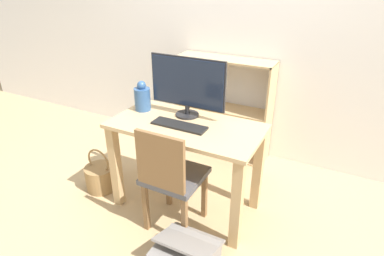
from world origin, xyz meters
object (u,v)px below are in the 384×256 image
vase (142,98)px  bookshelf (207,111)px  monitor (187,84)px  basket (101,177)px  keyboard (179,125)px  chair (171,176)px

vase → bookshelf: bearing=77.8°
monitor → basket: monitor is taller
keyboard → chair: chair is taller
vase → chair: 0.71m
monitor → basket: size_ratio=1.54×
bookshelf → basket: (-0.53, -1.10, -0.33)m
keyboard → vase: size_ratio=1.71×
chair → basket: chair is taller
vase → bookshelf: bookshelf is taller
monitor → bookshelf: (-0.19, 0.80, -0.56)m
keyboard → monitor: bearing=101.0°
keyboard → bookshelf: 1.07m
vase → chair: bearing=-38.2°
chair → basket: size_ratio=2.14×
monitor → basket: (-0.72, -0.30, -0.88)m
keyboard → basket: keyboard is taller
monitor → chair: bearing=-77.5°
keyboard → basket: 1.00m
chair → monitor: bearing=98.3°
vase → chair: size_ratio=0.29×
vase → bookshelf: 0.97m
bookshelf → keyboard: bearing=-77.0°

